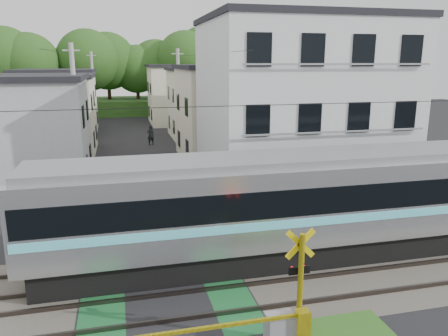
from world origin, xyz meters
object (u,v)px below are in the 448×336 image
object	(u,v)px
crossing_signal_far	(85,232)
pedestrian	(151,135)
commuter_train	(296,204)
crossing_signal_near	(284,322)
apartment_block	(300,106)

from	to	relation	value
crossing_signal_far	pedestrian	world-z (taller)	crossing_signal_far
commuter_train	crossing_signal_far	size ratio (longest dim) A/B	3.93
crossing_signal_near	pedestrian	distance (m)	28.56
crossing_signal_far	crossing_signal_near	bearing A→B (deg)	-54.71
commuter_train	apartment_block	world-z (taller)	apartment_block
commuter_train	crossing_signal_near	size ratio (longest dim) A/B	3.93
crossing_signal_near	pedestrian	size ratio (longest dim) A/B	2.71
crossing_signal_near	apartment_block	distance (m)	14.95
crossing_signal_near	crossing_signal_far	distance (m)	8.95
commuter_train	crossing_signal_near	world-z (taller)	commuter_train
crossing_signal_near	apartment_block	bearing A→B (deg)	65.78
crossing_signal_far	apartment_block	world-z (taller)	apartment_block
commuter_train	apartment_block	size ratio (longest dim) A/B	1.83
crossing_signal_far	apartment_block	bearing A→B (deg)	27.78
commuter_train	crossing_signal_far	bearing A→B (deg)	161.79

